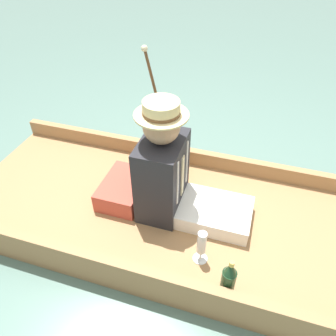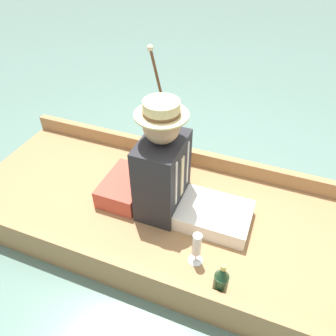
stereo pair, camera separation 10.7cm
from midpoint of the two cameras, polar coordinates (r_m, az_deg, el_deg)
ground_plane at (r=2.36m, az=3.56°, el=-10.10°), size 16.00×16.00×0.00m
punt_boat at (r=2.30m, az=3.64°, el=-8.91°), size 1.19×3.13×0.25m
seat_cushion at (r=2.36m, az=-6.12°, el=-3.34°), size 0.41×0.29×0.14m
seated_person at (r=2.08m, az=2.34°, el=-1.38°), size 0.39×0.76×0.82m
teddy_bear at (r=2.42m, az=3.02°, el=1.71°), size 0.28×0.16×0.40m
wine_glass at (r=1.93m, az=6.64°, el=-13.40°), size 0.09×0.09×0.23m
walking_cane at (r=2.38m, az=0.43°, el=11.42°), size 0.04×0.24×0.94m
champagne_bottle at (r=1.83m, az=10.92°, el=-19.03°), size 0.08×0.08×0.28m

